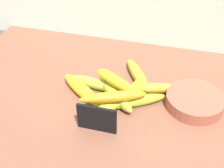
{
  "coord_description": "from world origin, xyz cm",
  "views": [
    {
      "loc": [
        18.22,
        -64.15,
        63.69
      ],
      "look_at": [
        0.37,
        3.23,
        8.0
      ],
      "focal_mm": 47.03,
      "sensor_mm": 36.0,
      "label": 1
    }
  ],
  "objects": [
    {
      "name": "banana_4",
      "position": [
        2.13,
        -2.06,
        4.66
      ],
      "size": [
        12.68,
        14.03,
        3.31
      ],
      "primitive_type": "ellipsoid",
      "rotation": [
        0.0,
        0.0,
        4.0
      ],
      "color": "yellow",
      "rests_on": "counter_top"
    },
    {
      "name": "counter_top",
      "position": [
        0.0,
        0.0,
        1.5
      ],
      "size": [
        110.0,
        76.0,
        3.0
      ],
      "primitive_type": "cube",
      "color": "brown",
      "rests_on": "ground"
    },
    {
      "name": "banana_8",
      "position": [
        0.35,
        9.39,
        4.65
      ],
      "size": [
        14.52,
        11.76,
        3.29
      ],
      "primitive_type": "ellipsoid",
      "rotation": [
        0.0,
        0.0,
        2.52
      ],
      "color": "gold",
      "rests_on": "counter_top"
    },
    {
      "name": "fruit_bowl",
      "position": [
        25.46,
        5.5,
        4.9
      ],
      "size": [
        17.28,
        17.28,
        3.81
      ],
      "primitive_type": "cylinder",
      "color": "#A55642",
      "rests_on": "counter_top"
    },
    {
      "name": "banana_2",
      "position": [
        7.09,
        5.42,
        5.01
      ],
      "size": [
        7.55,
        16.66,
        4.02
      ],
      "primitive_type": "ellipsoid",
      "rotation": [
        0.0,
        0.0,
        4.49
      ],
      "color": "yellow",
      "rests_on": "counter_top"
    },
    {
      "name": "banana_7",
      "position": [
        7.9,
        0.89,
        4.74
      ],
      "size": [
        19.21,
        12.58,
        3.49
      ],
      "primitive_type": "ellipsoid",
      "rotation": [
        0.0,
        0.0,
        0.5
      ],
      "color": "#9DB22D",
      "rests_on": "counter_top"
    },
    {
      "name": "banana_0",
      "position": [
        1.48,
        2.3,
        5.05
      ],
      "size": [
        16.16,
        16.06,
        4.11
      ],
      "primitive_type": "ellipsoid",
      "rotation": [
        0.0,
        0.0,
        5.5
      ],
      "color": "#9FB133",
      "rests_on": "counter_top"
    },
    {
      "name": "banana_6",
      "position": [
        6.36,
        14.11,
        4.85
      ],
      "size": [
        12.64,
        17.48,
        3.71
      ],
      "primitive_type": "ellipsoid",
      "rotation": [
        0.0,
        0.0,
        2.12
      ],
      "color": "#A9B52C",
      "rests_on": "counter_top"
    },
    {
      "name": "banana_10",
      "position": [
        1.45,
        3.72,
        8.85
      ],
      "size": [
        15.93,
        10.96,
        3.49
      ],
      "primitive_type": "ellipsoid",
      "rotation": [
        0.0,
        0.0,
        5.78
      ],
      "color": "gold",
      "rests_on": "banana_0"
    },
    {
      "name": "chalkboard_sign",
      "position": [
        0.31,
        -11.3,
        6.86
      ],
      "size": [
        11.0,
        1.8,
        8.4
      ],
      "color": "black",
      "rests_on": "counter_top"
    },
    {
      "name": "banana_5",
      "position": [
        -9.17,
        1.79,
        5.02
      ],
      "size": [
        17.45,
        14.49,
        4.04
      ],
      "primitive_type": "ellipsoid",
      "rotation": [
        0.0,
        0.0,
        2.5
      ],
      "color": "yellow",
      "rests_on": "counter_top"
    },
    {
      "name": "banana_1",
      "position": [
        12.62,
        8.72,
        4.62
      ],
      "size": [
        18.87,
        8.03,
        3.25
      ],
      "primitive_type": "ellipsoid",
      "rotation": [
        0.0,
        0.0,
        3.41
      ],
      "color": "gold",
      "rests_on": "counter_top"
    },
    {
      "name": "banana_9",
      "position": [
        2.17,
        -2.49,
        7.98
      ],
      "size": [
        19.53,
        10.79,
        3.32
      ],
      "primitive_type": "ellipsoid",
      "rotation": [
        0.0,
        0.0,
        3.54
      ],
      "color": "gold",
      "rests_on": "banana_4"
    },
    {
      "name": "banana_3",
      "position": [
        -7.06,
        6.01,
        4.74
      ],
      "size": [
        16.26,
        6.05,
        3.48
      ],
      "primitive_type": "ellipsoid",
      "rotation": [
        0.0,
        0.0,
        6.12
      ],
      "color": "#9CB738",
      "rests_on": "counter_top"
    }
  ]
}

